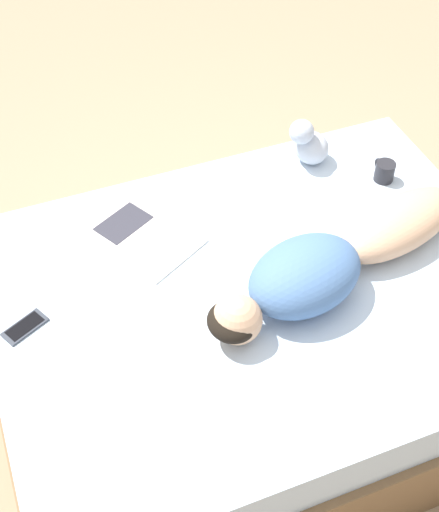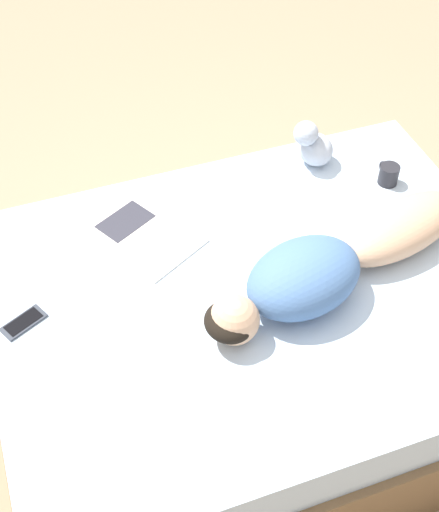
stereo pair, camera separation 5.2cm
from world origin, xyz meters
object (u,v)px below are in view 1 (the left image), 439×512
coffee_mug (384,171)px  cell_phone (25,327)px  open_magazine (142,236)px  person (334,261)px

coffee_mug → cell_phone: (-0.24, 1.57, -0.04)m
coffee_mug → cell_phone: size_ratio=0.68×
open_magazine → person: bearing=-156.9°
open_magazine → coffee_mug: bearing=-120.8°
person → open_magazine: person is taller
coffee_mug → cell_phone: coffee_mug is taller
coffee_mug → cell_phone: 1.59m
coffee_mug → person: bearing=132.0°
open_magazine → cell_phone: same height
person → cell_phone: bearing=65.4°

